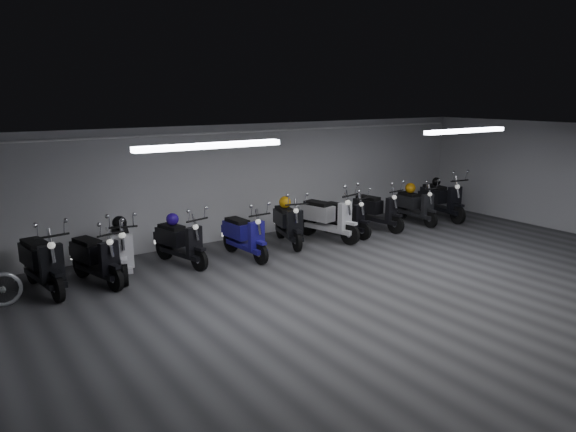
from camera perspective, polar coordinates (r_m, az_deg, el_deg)
floor at (r=9.88m, az=11.01°, el=-8.26°), size 14.00×10.00×0.01m
ceiling at (r=9.26m, az=11.75°, el=8.21°), size 14.00×10.00×0.01m
back_wall at (r=13.38m, az=-4.05°, el=3.74°), size 14.00×0.01×2.80m
fluor_strip_left at (r=8.30m, az=-8.23°, el=7.39°), size 2.40×0.18×0.08m
fluor_strip_right at (r=12.18m, az=18.33°, el=8.57°), size 2.40×0.18×0.08m
conduit at (r=13.17m, az=-3.95°, el=8.94°), size 13.60×0.05×0.05m
scooter_0 at (r=10.56m, az=-24.66°, el=-3.64°), size 0.93×2.03×1.45m
scooter_1 at (r=10.65m, az=-19.71°, el=-3.41°), size 1.04×1.88×1.33m
scooter_2 at (r=11.00m, az=-17.25°, el=-2.58°), size 1.06×1.97×1.39m
scooter_3 at (r=11.37m, az=-11.34°, el=-1.94°), size 1.01×1.86×1.32m
scooter_4 at (r=11.68m, az=-4.61°, el=-1.33°), size 0.71×1.81×1.32m
scooter_5 at (r=12.66m, az=0.05°, el=-0.09°), size 1.06×1.92×1.36m
scooter_6 at (r=13.10m, az=4.30°, el=0.59°), size 1.11×2.08×1.48m
scooter_7 at (r=13.53m, az=6.05°, el=0.54°), size 0.92×1.81×1.29m
scooter_8 at (r=14.29m, az=9.44°, el=1.26°), size 0.89×1.91×1.37m
scooter_9 at (r=15.19m, az=13.41°, el=1.65°), size 0.71×1.79×1.31m
scooter_10 at (r=15.90m, az=16.04°, el=2.32°), size 0.97×2.08×1.49m
helmet_0 at (r=12.83m, az=-0.32°, el=1.48°), size 0.29×0.29×0.29m
helmet_1 at (r=11.18m, az=-17.43°, el=-0.71°), size 0.29×0.29×0.29m
helmet_2 at (r=16.06m, az=15.45°, el=3.54°), size 0.24×0.24×0.24m
helmet_3 at (r=15.32m, az=12.84°, el=2.91°), size 0.29×0.29×0.29m
helmet_4 at (r=11.49m, az=-12.15°, el=-0.34°), size 0.26×0.26×0.26m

